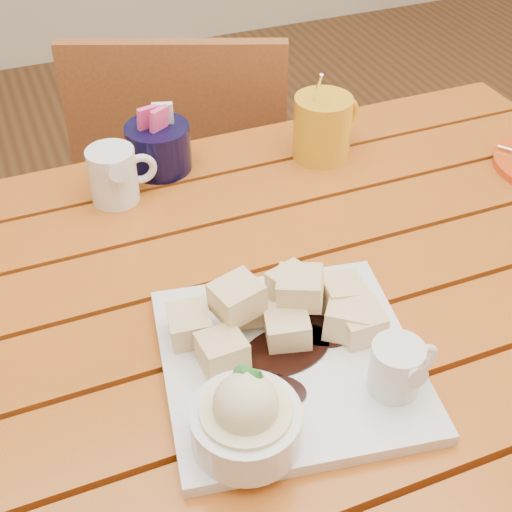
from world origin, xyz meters
name	(u,v)px	position (x,y,z in m)	size (l,w,h in m)	color
table	(264,362)	(0.00, 0.00, 0.64)	(1.20, 0.79, 0.75)	#964013
dessert_plate	(283,362)	(-0.03, -0.12, 0.78)	(0.31, 0.31, 0.11)	white
coffee_mug_right	(323,126)	(0.21, 0.28, 0.80)	(0.12, 0.09, 0.15)	gold
cream_pitcher	(115,174)	(-0.11, 0.28, 0.79)	(0.10, 0.08, 0.08)	white
sugar_caddy	(159,146)	(-0.03, 0.34, 0.79)	(0.10, 0.10, 0.11)	black
chair_far	(188,189)	(0.09, 0.65, 0.48)	(0.52, 0.52, 0.85)	brown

